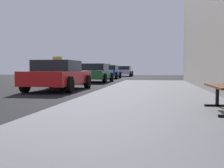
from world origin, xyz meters
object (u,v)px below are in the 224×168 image
object	(u,v)px
car_red	(59,75)
car_blue	(109,72)
car_green	(96,73)
car_silver	(124,71)

from	to	relation	value
car_red	car_blue	world-z (taller)	same
car_green	car_blue	xyz separation A→B (m)	(-0.41, 8.13, 0.00)
car_blue	car_silver	bearing A→B (deg)	86.35
car_red	car_silver	distance (m)	23.93
car_red	car_green	xyz separation A→B (m)	(0.01, 7.50, -0.00)
car_silver	car_green	bearing A→B (deg)	-90.41
car_blue	car_silver	world-z (taller)	car_blue
car_green	car_blue	world-z (taller)	car_blue
car_red	car_blue	bearing A→B (deg)	91.48
car_red	car_blue	size ratio (longest dim) A/B	1.00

